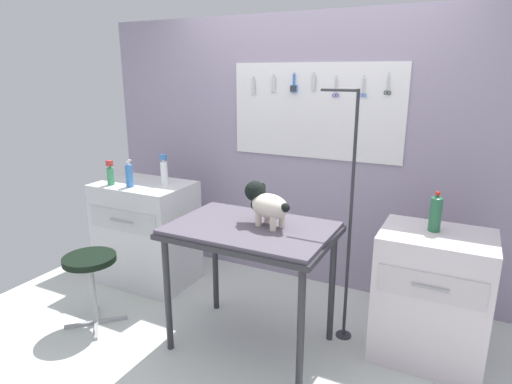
{
  "coord_description": "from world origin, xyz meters",
  "views": [
    {
      "loc": [
        1.25,
        -2.18,
        1.83
      ],
      "look_at": [
        0.06,
        0.16,
        1.1
      ],
      "focal_mm": 30.34,
      "sensor_mm": 36.0,
      "label": 1
    }
  ],
  "objects_px": {
    "dog": "(265,203)",
    "pump_bottle_white": "(164,171)",
    "soda_bottle": "(436,213)",
    "grooming_arm": "(349,230)",
    "stool": "(90,268)",
    "grooming_table": "(251,238)",
    "counter_left": "(147,233)",
    "cabinet_right": "(431,296)"
  },
  "relations": [
    {
      "from": "stool",
      "to": "soda_bottle",
      "type": "xyz_separation_m",
      "value": [
        2.22,
        0.76,
        0.52
      ]
    },
    {
      "from": "dog",
      "to": "counter_left",
      "type": "bearing_deg",
      "value": 164.14
    },
    {
      "from": "counter_left",
      "to": "soda_bottle",
      "type": "distance_m",
      "value": 2.39
    },
    {
      "from": "grooming_arm",
      "to": "stool",
      "type": "relative_size",
      "value": 3.14
    },
    {
      "from": "stool",
      "to": "pump_bottle_white",
      "type": "relative_size",
      "value": 2.14
    },
    {
      "from": "counter_left",
      "to": "cabinet_right",
      "type": "xyz_separation_m",
      "value": [
        2.37,
        -0.03,
        -0.02
      ]
    },
    {
      "from": "stool",
      "to": "soda_bottle",
      "type": "relative_size",
      "value": 2.17
    },
    {
      "from": "grooming_arm",
      "to": "soda_bottle",
      "type": "bearing_deg",
      "value": 7.91
    },
    {
      "from": "counter_left",
      "to": "soda_bottle",
      "type": "relative_size",
      "value": 3.57
    },
    {
      "from": "grooming_arm",
      "to": "cabinet_right",
      "type": "distance_m",
      "value": 0.67
    },
    {
      "from": "grooming_arm",
      "to": "counter_left",
      "type": "xyz_separation_m",
      "value": [
        -1.81,
        0.07,
        -0.36
      ]
    },
    {
      "from": "grooming_arm",
      "to": "counter_left",
      "type": "distance_m",
      "value": 1.85
    },
    {
      "from": "counter_left",
      "to": "soda_bottle",
      "type": "bearing_deg",
      "value": 0.15
    },
    {
      "from": "cabinet_right",
      "to": "soda_bottle",
      "type": "height_order",
      "value": "soda_bottle"
    },
    {
      "from": "grooming_table",
      "to": "grooming_arm",
      "type": "xyz_separation_m",
      "value": [
        0.54,
        0.38,
        0.02
      ]
    },
    {
      "from": "soda_bottle",
      "to": "grooming_table",
      "type": "bearing_deg",
      "value": -157.05
    },
    {
      "from": "grooming_table",
      "to": "stool",
      "type": "xyz_separation_m",
      "value": [
        -1.16,
        -0.31,
        -0.33
      ]
    },
    {
      "from": "soda_bottle",
      "to": "stool",
      "type": "bearing_deg",
      "value": -161.1
    },
    {
      "from": "cabinet_right",
      "to": "soda_bottle",
      "type": "bearing_deg",
      "value": 133.19
    },
    {
      "from": "cabinet_right",
      "to": "pump_bottle_white",
      "type": "distance_m",
      "value": 2.26
    },
    {
      "from": "dog",
      "to": "pump_bottle_white",
      "type": "xyz_separation_m",
      "value": [
        -1.16,
        0.44,
        0.0
      ]
    },
    {
      "from": "dog",
      "to": "soda_bottle",
      "type": "relative_size",
      "value": 1.48
    },
    {
      "from": "grooming_arm",
      "to": "counter_left",
      "type": "bearing_deg",
      "value": 177.92
    },
    {
      "from": "grooming_arm",
      "to": "cabinet_right",
      "type": "relative_size",
      "value": 2.0
    },
    {
      "from": "grooming_table",
      "to": "grooming_arm",
      "type": "relative_size",
      "value": 0.61
    },
    {
      "from": "grooming_arm",
      "to": "dog",
      "type": "height_order",
      "value": "grooming_arm"
    },
    {
      "from": "stool",
      "to": "pump_bottle_white",
      "type": "height_order",
      "value": "pump_bottle_white"
    },
    {
      "from": "dog",
      "to": "grooming_table",
      "type": "bearing_deg",
      "value": -140.38
    },
    {
      "from": "soda_bottle",
      "to": "cabinet_right",
      "type": "bearing_deg",
      "value": -46.81
    },
    {
      "from": "grooming_table",
      "to": "soda_bottle",
      "type": "relative_size",
      "value": 4.17
    },
    {
      "from": "grooming_arm",
      "to": "pump_bottle_white",
      "type": "xyz_separation_m",
      "value": [
        -1.63,
        0.12,
        0.21
      ]
    },
    {
      "from": "grooming_arm",
      "to": "pump_bottle_white",
      "type": "height_order",
      "value": "grooming_arm"
    },
    {
      "from": "dog",
      "to": "cabinet_right",
      "type": "relative_size",
      "value": 0.43
    },
    {
      "from": "dog",
      "to": "cabinet_right",
      "type": "bearing_deg",
      "value": 19.09
    },
    {
      "from": "counter_left",
      "to": "grooming_arm",
      "type": "bearing_deg",
      "value": -2.08
    },
    {
      "from": "cabinet_right",
      "to": "pump_bottle_white",
      "type": "bearing_deg",
      "value": 177.7
    },
    {
      "from": "soda_bottle",
      "to": "grooming_arm",
      "type": "bearing_deg",
      "value": -172.09
    },
    {
      "from": "grooming_table",
      "to": "soda_bottle",
      "type": "bearing_deg",
      "value": 22.95
    },
    {
      "from": "grooming_arm",
      "to": "pump_bottle_white",
      "type": "distance_m",
      "value": 1.65
    },
    {
      "from": "counter_left",
      "to": "cabinet_right",
      "type": "bearing_deg",
      "value": -0.7
    },
    {
      "from": "grooming_table",
      "to": "dog",
      "type": "xyz_separation_m",
      "value": [
        0.07,
        0.06,
        0.23
      ]
    },
    {
      "from": "stool",
      "to": "cabinet_right",
      "type": "bearing_deg",
      "value": 17.83
    }
  ]
}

